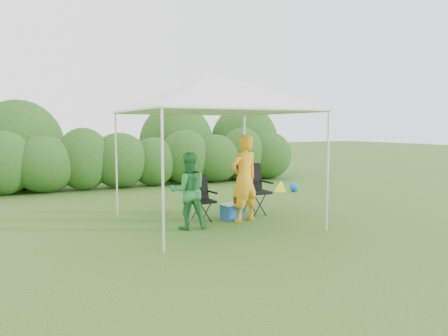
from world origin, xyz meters
name	(u,v)px	position (x,y,z in m)	size (l,w,h in m)	color
ground	(225,228)	(0.00, 0.00, 0.00)	(70.00, 70.00, 0.00)	#3D6720
hedge	(141,160)	(0.13, 6.00, 0.83)	(10.95, 1.53, 1.80)	#29551A
canopy	(213,93)	(0.00, 0.50, 2.46)	(3.10, 3.10, 2.83)	silver
chair_right	(252,185)	(1.11, 0.95, 0.59)	(0.67, 0.60, 1.05)	black
chair_left	(199,195)	(-0.15, 0.82, 0.49)	(0.55, 0.50, 0.86)	black
man	(244,178)	(0.58, 0.34, 0.84)	(0.61, 0.40, 1.67)	orange
woman	(188,191)	(-0.62, 0.23, 0.69)	(0.67, 0.52, 1.38)	#287B39
cooler	(231,211)	(0.41, 0.55, 0.16)	(0.45, 0.37, 0.33)	#1D4D87
bottle	(235,197)	(0.47, 0.51, 0.46)	(0.07, 0.07, 0.27)	#592D0C
lawn_toy	(284,186)	(3.47, 3.22, 0.14)	(0.61, 0.51, 0.30)	#FFF71A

